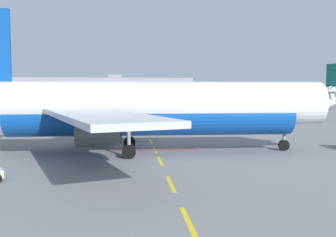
# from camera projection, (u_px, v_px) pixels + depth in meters

# --- Properties ---
(ground) EXTENTS (400.00, 400.00, 0.00)m
(ground) POSITION_uv_depth(u_px,v_px,m) (300.00, 128.00, 55.82)
(ground) COLOR slate
(apron_paint_markings) EXTENTS (8.00, 96.12, 0.01)m
(apron_paint_markings) POSITION_uv_depth(u_px,v_px,m) (146.00, 132.00, 51.56)
(apron_paint_markings) COLOR yellow
(apron_paint_markings) RESTS_ON ground
(airliner_foreground) EXTENTS (34.70, 34.63, 12.20)m
(airliner_foreground) POSITION_uv_depth(u_px,v_px,m) (145.00, 108.00, 33.92)
(airliner_foreground) COLOR white
(airliner_foreground) RESTS_ON ground
(airliner_far_center) EXTENTS (34.20, 35.50, 12.74)m
(airliner_far_center) POSITION_uv_depth(u_px,v_px,m) (296.00, 95.00, 120.62)
(airliner_far_center) COLOR silver
(airliner_far_center) RESTS_ON ground
(terminal_satellite) EXTENTS (95.28, 21.62, 12.28)m
(terminal_satellite) POSITION_uv_depth(u_px,v_px,m) (82.00, 90.00, 172.40)
(terminal_satellite) COLOR gray
(terminal_satellite) RESTS_ON ground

